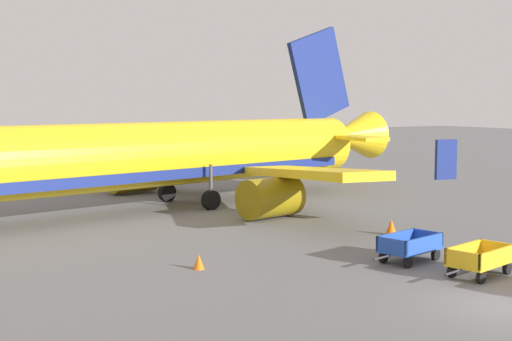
{
  "coord_description": "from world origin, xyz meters",
  "views": [
    {
      "loc": [
        -17.28,
        -14.05,
        6.25
      ],
      "look_at": [
        0.37,
        15.45,
        2.8
      ],
      "focal_mm": 49.46,
      "sensor_mm": 36.0,
      "label": 1
    }
  ],
  "objects": [
    {
      "name": "traffic_cone_mid_apron",
      "position": [
        4.7,
        10.43,
        0.36
      ],
      "size": [
        0.55,
        0.55,
        0.73
      ],
      "primitive_type": "cone",
      "color": "orange",
      "rests_on": "ground"
    },
    {
      "name": "traffic_cone_near_plane",
      "position": [
        -5.95,
        9.02,
        0.28
      ],
      "size": [
        0.42,
        0.42,
        0.56
      ],
      "primitive_type": "cone",
      "color": "orange",
      "rests_on": "ground"
    },
    {
      "name": "baggage_cart_fourth_in_row",
      "position": [
        1.61,
        5.91,
        0.6
      ],
      "size": [
        3.63,
        1.91,
        1.07
      ],
      "color": "#234CB2",
      "rests_on": "ground"
    },
    {
      "name": "airplane",
      "position": [
        -0.86,
        23.4,
        3.05
      ],
      "size": [
        37.5,
        30.29,
        11.34
      ],
      "color": "yellow",
      "rests_on": "ground"
    },
    {
      "name": "ground_plane",
      "position": [
        0.0,
        0.0,
        0.0
      ],
      "size": [
        220.0,
        220.0,
        0.0
      ],
      "primitive_type": "plane",
      "color": "slate"
    },
    {
      "name": "baggage_cart_third_in_row",
      "position": [
        2.19,
        2.97,
        0.6
      ],
      "size": [
        3.63,
        1.92,
        1.07
      ],
      "color": "gold",
      "rests_on": "ground"
    }
  ]
}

